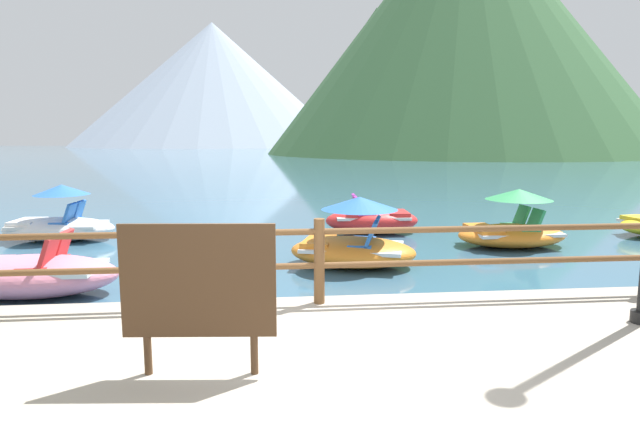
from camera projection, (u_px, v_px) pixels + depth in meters
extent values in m
plane|color=#38607A|center=(274.00, 164.00, 43.73)|extent=(200.00, 200.00, 0.00)
cylinder|color=brown|center=(319.00, 261.00, 5.75)|extent=(0.12, 0.12, 0.95)
cylinder|color=brown|center=(319.00, 232.00, 5.70)|extent=(23.80, 0.07, 0.07)
cylinder|color=brown|center=(319.00, 266.00, 5.76)|extent=(23.80, 0.07, 0.07)
cube|color=silver|center=(199.00, 280.00, 3.97)|extent=(1.10, 0.14, 0.80)
cube|color=#4C331E|center=(198.00, 281.00, 3.96)|extent=(1.18, 0.13, 0.88)
cylinder|color=#4C331E|center=(148.00, 352.00, 4.05)|extent=(0.06, 0.06, 0.35)
cylinder|color=#4C331E|center=(254.00, 352.00, 4.06)|extent=(0.06, 0.06, 0.35)
ellipsoid|color=orange|center=(353.00, 252.00, 9.11)|extent=(2.50, 1.97, 0.50)
cube|color=silver|center=(353.00, 247.00, 9.10)|extent=(1.97, 1.59, 0.06)
cube|color=blue|center=(364.00, 240.00, 9.33)|extent=(0.50, 0.50, 0.08)
cube|color=blue|center=(374.00, 228.00, 9.26)|extent=(0.31, 0.44, 0.43)
cube|color=blue|center=(360.00, 247.00, 8.79)|extent=(0.50, 0.50, 0.08)
cube|color=blue|center=(371.00, 234.00, 8.72)|extent=(0.31, 0.44, 0.43)
cube|color=orange|center=(319.00, 242.00, 9.21)|extent=(0.74, 1.07, 0.12)
cone|color=blue|center=(359.00, 203.00, 8.97)|extent=(1.65, 1.65, 0.22)
ellipsoid|color=red|center=(372.00, 221.00, 12.25)|extent=(2.23, 1.30, 0.58)
cube|color=silver|center=(372.00, 216.00, 12.24)|extent=(1.74, 1.06, 0.06)
cube|color=purple|center=(366.00, 215.00, 11.99)|extent=(0.42, 0.42, 0.08)
cube|color=purple|center=(359.00, 206.00, 11.95)|extent=(0.23, 0.41, 0.43)
cube|color=purple|center=(364.00, 212.00, 12.46)|extent=(0.42, 0.42, 0.08)
cube|color=purple|center=(356.00, 203.00, 12.42)|extent=(0.23, 0.41, 0.43)
cube|color=red|center=(397.00, 214.00, 12.26)|extent=(0.52, 0.85, 0.12)
ellipsoid|color=orange|center=(511.00, 235.00, 10.75)|extent=(2.27, 1.45, 0.45)
cube|color=silver|center=(512.00, 232.00, 10.74)|extent=(1.77, 1.19, 0.06)
cube|color=#339956|center=(513.00, 226.00, 11.02)|extent=(0.41, 0.41, 0.08)
cube|color=#339956|center=(522.00, 215.00, 11.01)|extent=(0.22, 0.41, 0.43)
cube|color=#339956|center=(526.00, 231.00, 10.48)|extent=(0.41, 0.41, 0.08)
cube|color=#339956|center=(536.00, 220.00, 10.47)|extent=(0.22, 0.41, 0.43)
cube|color=orange|center=(483.00, 229.00, 10.66)|extent=(0.52, 0.99, 0.12)
cone|color=#339956|center=(519.00, 194.00, 10.64)|extent=(1.36, 1.36, 0.22)
ellipsoid|color=pink|center=(32.00, 276.00, 7.36)|extent=(2.40, 1.23, 0.58)
cube|color=silver|center=(31.00, 269.00, 7.34)|extent=(1.87, 1.01, 0.06)
cube|color=red|center=(51.00, 260.00, 7.58)|extent=(0.41, 0.41, 0.08)
cube|color=red|center=(63.00, 245.00, 7.56)|extent=(0.21, 0.40, 0.43)
cube|color=red|center=(36.00, 268.00, 7.11)|extent=(0.41, 0.41, 0.08)
cube|color=red|center=(49.00, 252.00, 7.09)|extent=(0.21, 0.40, 0.43)
ellipsoid|color=white|center=(59.00, 229.00, 11.36)|extent=(2.43, 1.32, 0.50)
cube|color=silver|center=(58.00, 225.00, 11.35)|extent=(1.90, 1.08, 0.06)
cube|color=blue|center=(71.00, 220.00, 11.58)|extent=(0.42, 0.42, 0.08)
cube|color=blue|center=(79.00, 210.00, 11.56)|extent=(0.23, 0.41, 0.43)
cube|color=blue|center=(62.00, 224.00, 11.11)|extent=(0.42, 0.42, 0.08)
cube|color=blue|center=(70.00, 213.00, 11.08)|extent=(0.23, 0.41, 0.43)
cube|color=white|center=(27.00, 222.00, 11.31)|extent=(0.56, 0.87, 0.12)
cone|color=blue|center=(62.00, 190.00, 11.24)|extent=(1.20, 1.20, 0.22)
cone|color=#386038|center=(463.00, 25.00, 70.13)|extent=(52.73, 52.73, 34.29)
cone|color=#386038|center=(376.00, 81.00, 76.00)|extent=(29.00, 29.00, 20.57)
cone|color=#93A3B7|center=(213.00, 85.00, 130.74)|extent=(68.92, 68.92, 30.29)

